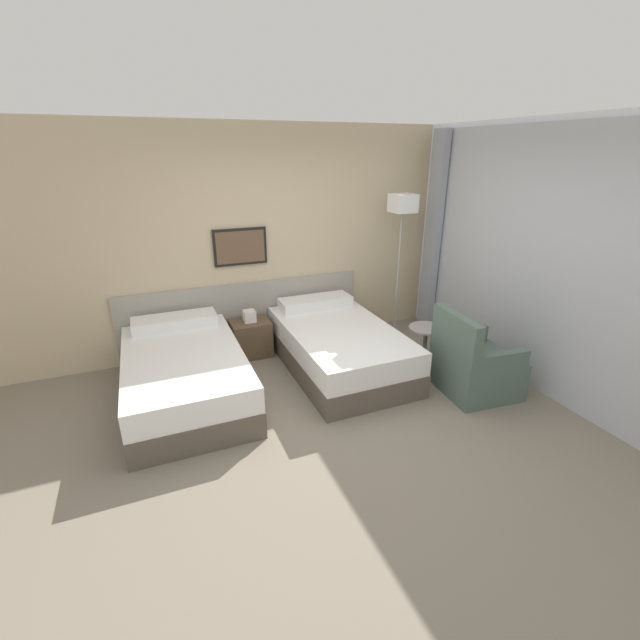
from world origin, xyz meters
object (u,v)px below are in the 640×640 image
Objects in this scene: bed_near_window at (338,346)px; armchair at (474,367)px; nightstand at (251,337)px; side_table at (425,339)px; floor_lamp at (402,215)px; bed_near_door at (185,374)px.

armchair reaches higher than bed_near_window.
nightstand reaches higher than side_table.
nightstand is 0.31× the size of floor_lamp.
floor_lamp is at bearing -6.32° from nightstand.
floor_lamp reaches higher than bed_near_window.
side_table is (1.81, -1.08, 0.11)m from nightstand.
nightstand is 2.61m from armchair.
bed_near_window is 1.02× the size of floor_lamp.
bed_near_door is 3.31× the size of nightstand.
bed_near_door is 2.69m from side_table.
bed_near_door is 1.12m from nightstand.
side_table is at bearing -30.88° from nightstand.
armchair is (1.94, -1.75, 0.05)m from nightstand.
side_table is (0.95, -0.36, 0.08)m from bed_near_window.
nightstand is 1.18× the size of side_table.
bed_near_door is 1.00× the size of bed_near_window.
armchair is (2.81, -1.03, 0.02)m from bed_near_door.
armchair is at bearing -41.91° from nightstand.
armchair is (0.14, -0.66, -0.06)m from side_table.
armchair is at bearing -78.36° from side_table.
bed_near_door and bed_near_window have the same top height.
bed_near_window reaches higher than nightstand.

